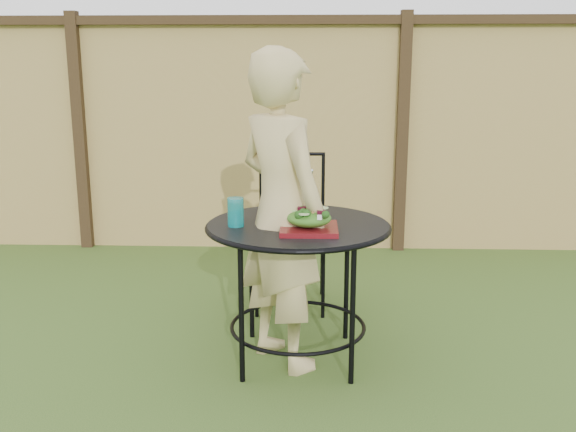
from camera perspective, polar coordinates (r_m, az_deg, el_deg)
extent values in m
plane|color=#284416|center=(3.40, -8.09, -12.91)|extent=(60.00, 60.00, 0.00)
cube|color=#D4B969|center=(5.26, -4.25, 6.80)|extent=(8.00, 0.05, 1.80)
cube|color=black|center=(5.19, -4.49, 16.99)|extent=(8.00, 0.07, 0.07)
cube|color=black|center=(5.50, -18.00, 7.00)|extent=(0.09, 0.09, 1.90)
cube|color=black|center=(5.23, 10.11, 7.14)|extent=(0.09, 0.09, 1.90)
cylinder|color=black|center=(3.18, 0.91, -0.83)|extent=(0.90, 0.90, 0.02)
torus|color=black|center=(3.18, 0.91, -0.93)|extent=(0.92, 0.92, 0.02)
torus|color=black|center=(3.35, 0.87, -9.73)|extent=(0.70, 0.70, 0.02)
cylinder|color=black|center=(3.54, 5.23, -5.51)|extent=(0.03, 0.03, 0.71)
cylinder|color=black|center=(3.55, -3.27, -5.43)|extent=(0.03, 0.03, 0.71)
cylinder|color=black|center=(3.06, -4.17, -8.57)|extent=(0.03, 0.03, 0.71)
cylinder|color=black|center=(3.05, 5.75, -8.68)|extent=(0.03, 0.03, 0.71)
cube|color=black|center=(3.99, 0.26, -1.86)|extent=(0.46, 0.46, 0.03)
cylinder|color=black|center=(4.09, 0.36, 5.55)|extent=(0.42, 0.02, 0.02)
torus|color=black|center=(4.13, 0.35, 2.52)|extent=(0.28, 0.02, 0.28)
cylinder|color=black|center=(3.87, -2.81, -5.91)|extent=(0.02, 0.02, 0.44)
cylinder|color=black|center=(3.86, 3.14, -5.98)|extent=(0.02, 0.02, 0.44)
cylinder|color=black|center=(4.25, -2.36, -4.14)|extent=(0.02, 0.02, 0.44)
cylinder|color=black|center=(4.24, 3.05, -4.19)|extent=(0.02, 0.02, 0.44)
cylinder|color=black|center=(4.14, -2.41, 2.27)|extent=(0.02, 0.02, 0.50)
cylinder|color=black|center=(4.13, 3.13, 2.23)|extent=(0.02, 0.02, 0.50)
imported|color=tan|center=(3.15, -0.55, 0.41)|extent=(0.66, 0.68, 1.58)
cube|color=#4A0A0D|center=(3.03, 1.88, -1.14)|extent=(0.27, 0.27, 0.02)
ellipsoid|color=#235614|center=(3.02, 1.89, -0.18)|extent=(0.21, 0.21, 0.08)
cylinder|color=silver|center=(2.99, 2.10, 2.24)|extent=(0.01, 0.01, 0.18)
cylinder|color=#0B7D83|center=(3.12, -4.68, 0.35)|extent=(0.08, 0.08, 0.14)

